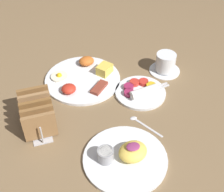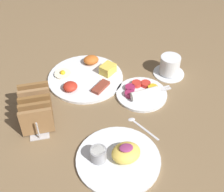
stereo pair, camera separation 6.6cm
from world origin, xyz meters
The scene contains 7 objects.
ground_plane centered at (0.00, 0.00, 0.00)m, with size 3.00×3.00×0.00m, color brown.
plate_breakfast centered at (0.01, 0.20, 0.01)m, with size 0.29×0.29×0.05m.
plate_condiments centered at (0.19, 0.06, 0.01)m, with size 0.19×0.18×0.04m.
plate_foreground centered at (0.04, -0.20, 0.01)m, with size 0.25×0.25×0.06m.
toast_rack centered at (-0.18, 0.02, 0.05)m, with size 0.10×0.18×0.10m.
coffee_cup centered at (0.33, 0.15, 0.04)m, with size 0.12×0.12×0.08m.
teaspoon centered at (0.14, -0.08, 0.00)m, with size 0.07×0.11×0.01m.
Camera 1 is at (-0.16, -0.71, 0.75)m, focal length 50.00 mm.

